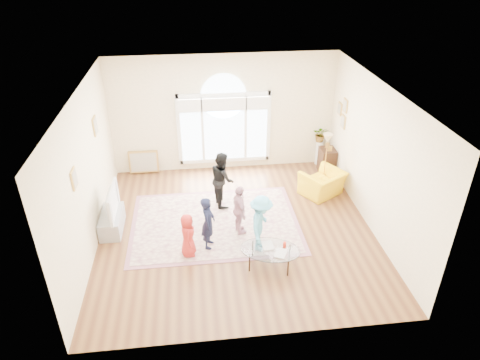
{
  "coord_description": "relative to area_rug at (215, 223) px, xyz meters",
  "views": [
    {
      "loc": [
        -0.83,
        -7.77,
        5.72
      ],
      "look_at": [
        0.12,
        0.3,
        1.09
      ],
      "focal_mm": 32.0,
      "sensor_mm": 36.0,
      "label": 1
    }
  ],
  "objects": [
    {
      "name": "child_black",
      "position": [
        0.24,
        0.8,
        0.69
      ],
      "size": [
        0.62,
        0.74,
        1.37
      ],
      "primitive_type": "imported",
      "rotation": [
        0.0,
        0.0,
        1.73
      ],
      "color": "black",
      "rests_on": "area_rug"
    },
    {
      "name": "television",
      "position": [
        -2.29,
        0.03,
        0.72
      ],
      "size": [
        0.17,
        1.09,
        0.63
      ],
      "color": "black",
      "rests_on": "tv_console"
    },
    {
      "name": "ground",
      "position": [
        0.46,
        -0.27,
        -0.01
      ],
      "size": [
        6.0,
        6.0,
        0.0
      ],
      "primitive_type": "plane",
      "color": "#55301C",
      "rests_on": "ground"
    },
    {
      "name": "room_shell",
      "position": [
        0.47,
        2.56,
        1.56
      ],
      "size": [
        6.0,
        6.0,
        6.0
      ],
      "color": "beige",
      "rests_on": "ground"
    },
    {
      "name": "rug_border",
      "position": [
        0.0,
        -0.0,
        -0.0
      ],
      "size": [
        3.8,
        2.8,
        0.01
      ],
      "primitive_type": "cube",
      "color": "#915A68",
      "rests_on": "ground"
    },
    {
      "name": "plant_pedestal",
      "position": [
        3.16,
        2.62,
        0.34
      ],
      "size": [
        0.2,
        0.2,
        0.7
      ],
      "primitive_type": "cylinder",
      "color": "white",
      "rests_on": "ground"
    },
    {
      "name": "armchair",
      "position": [
        2.78,
        0.96,
        0.31
      ],
      "size": [
        1.27,
        1.23,
        0.63
      ],
      "primitive_type": "imported",
      "rotation": [
        0.0,
        0.0,
        3.69
      ],
      "color": "yellow",
      "rests_on": "ground"
    },
    {
      "name": "tv_console",
      "position": [
        -2.29,
        0.03,
        0.2
      ],
      "size": [
        0.45,
        1.0,
        0.42
      ],
      "primitive_type": "cube",
      "color": "#9B9EA3",
      "rests_on": "ground"
    },
    {
      "name": "floor_lamp",
      "position": [
        2.91,
        1.29,
        1.27
      ],
      "size": [
        0.27,
        0.27,
        1.51
      ],
      "color": "black",
      "rests_on": "ground"
    },
    {
      "name": "area_rug",
      "position": [
        0.0,
        0.0,
        0.0
      ],
      "size": [
        3.6,
        2.6,
        0.02
      ],
      "primitive_type": "cube",
      "color": "beige",
      "rests_on": "ground"
    },
    {
      "name": "child_navy",
      "position": [
        -0.18,
        -0.82,
        0.6
      ],
      "size": [
        0.36,
        0.48,
        1.17
      ],
      "primitive_type": "imported",
      "rotation": [
        0.0,
        0.0,
        1.37
      ],
      "color": "#151932",
      "rests_on": "area_rug"
    },
    {
      "name": "child_pink",
      "position": [
        0.51,
        -0.43,
        0.59
      ],
      "size": [
        0.41,
        0.72,
        1.16
      ],
      "primitive_type": "imported",
      "rotation": [
        0.0,
        0.0,
        1.77
      ],
      "color": "#D192A3",
      "rests_on": "area_rug"
    },
    {
      "name": "child_red",
      "position": [
        -0.61,
        -1.05,
        0.49
      ],
      "size": [
        0.3,
        0.47,
        0.95
      ],
      "primitive_type": "imported",
      "rotation": [
        0.0,
        0.0,
        1.57
      ],
      "color": "red",
      "rests_on": "area_rug"
    },
    {
      "name": "coffee_table",
      "position": [
        0.98,
        -1.59,
        0.39
      ],
      "size": [
        1.34,
        1.05,
        0.54
      ],
      "rotation": [
        0.0,
        0.0,
        -0.28
      ],
      "color": "silver",
      "rests_on": "ground"
    },
    {
      "name": "leaning_picture",
      "position": [
        -1.78,
        2.63,
        -0.01
      ],
      "size": [
        0.8,
        0.14,
        0.62
      ],
      "primitive_type": "cube",
      "rotation": [
        -0.14,
        0.0,
        0.0
      ],
      "color": "tan",
      "rests_on": "ground"
    },
    {
      "name": "side_cabinet",
      "position": [
        3.24,
        2.1,
        0.34
      ],
      "size": [
        0.4,
        0.5,
        0.7
      ],
      "primitive_type": "cube",
      "color": "black",
      "rests_on": "ground"
    },
    {
      "name": "potted_plant",
      "position": [
        3.16,
        2.62,
        0.92
      ],
      "size": [
        0.51,
        0.47,
        0.46
      ],
      "primitive_type": "imported",
      "rotation": [
        0.0,
        0.0,
        -0.32
      ],
      "color": "#33722D",
      "rests_on": "plant_pedestal"
    },
    {
      "name": "child_blue",
      "position": [
        0.88,
        -1.05,
        0.64
      ],
      "size": [
        0.71,
        0.93,
        1.27
      ],
      "primitive_type": "imported",
      "rotation": [
        0.0,
        0.0,
        1.23
      ],
      "color": "#5CBFE7",
      "rests_on": "area_rug"
    }
  ]
}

